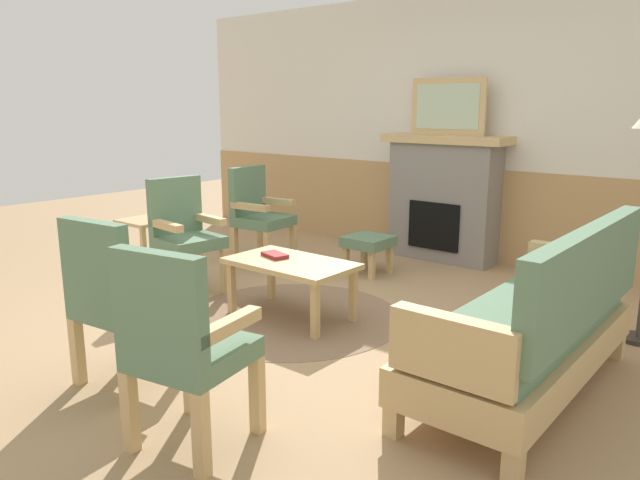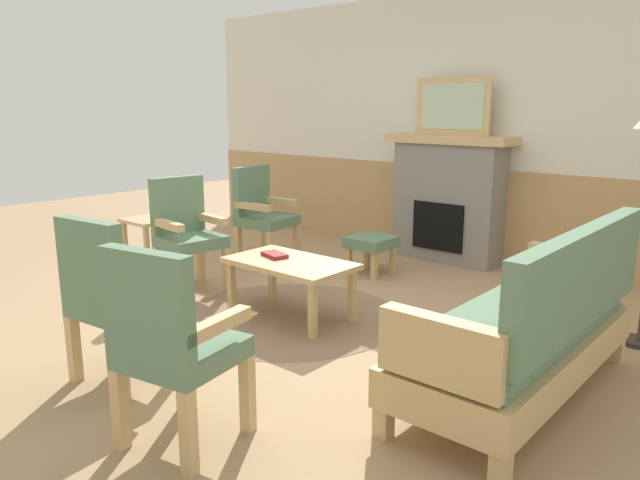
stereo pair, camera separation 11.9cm
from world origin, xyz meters
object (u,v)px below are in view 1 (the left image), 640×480
Objects in this scene: armchair_front_left at (117,294)px; footstool at (368,244)px; side_table at (148,231)px; fireplace at (444,197)px; armchair_near_fireplace at (258,211)px; armchair_front_center at (181,341)px; couch at (533,327)px; book_on_table at (275,255)px; armchair_by_window_left at (184,230)px; framed_picture at (448,107)px; coffee_table at (291,268)px.

footstool is at bearing 95.11° from armchair_front_left.
fireplace is at bearing 52.49° from side_table.
side_table is (-1.76, 1.43, -0.10)m from armchair_front_left.
armchair_near_fireplace is (-1.34, -1.35, -0.11)m from fireplace.
armchair_front_center is 1.78× the size of side_table.
couch and armchair_front_left have the same top height.
armchair_near_fireplace is 1.00× the size of armchair_front_center.
fireplace is 4.04m from armchair_front_center.
book_on_table is at bearing 121.05° from armchair_front_center.
book_on_table is 0.22× the size of armchair_by_window_left.
armchair_near_fireplace is at bearing 161.61° from couch.
armchair_near_fireplace is at bearing -134.84° from framed_picture.
book_on_table reaches higher than coffee_table.
armchair_near_fireplace reaches higher than coffee_table.
armchair_by_window_left is (-1.13, -0.10, 0.15)m from coffee_table.
fireplace reaches higher than footstool.
couch reaches higher than book_on_table.
fireplace is 2.36× the size of side_table.
coffee_table is at bearing 89.98° from armchair_front_left.
footstool is at bearing 42.85° from side_table.
fireplace is 3.76m from armchair_front_left.
framed_picture is at bearing 45.16° from armchair_near_fireplace.
armchair_by_window_left is (-1.16, -2.40, -0.11)m from fireplace.
armchair_near_fireplace is 1.00× the size of armchair_front_left.
armchair_front_left is 0.85m from armchair_front_center.
armchair_front_left reaches higher than side_table.
armchair_near_fireplace is at bearing 118.48° from armchair_front_left.
armchair_front_left is 1.00× the size of armchair_front_center.
side_table is at bearing -114.55° from armchair_near_fireplace.
couch is 2.58m from footstool.
fireplace is at bearing 127.40° from couch.
armchair_by_window_left and armchair_front_center have the same top height.
armchair_front_center is at bearing -78.61° from framed_picture.
couch reaches higher than side_table.
fireplace reaches higher than armchair_front_center.
framed_picture is at bearing 89.28° from coffee_table.
side_table is (-0.63, 0.08, -0.10)m from armchair_by_window_left.
coffee_table is at bearing -2.77° from book_on_table.
fireplace reaches higher than book_on_table.
armchair_near_fireplace and armchair_front_center have the same top height.
armchair_front_left is 1.78× the size of side_table.
side_table is (-2.58, 1.63, -0.10)m from armchair_front_center.
armchair_front_left is at bearing -83.31° from book_on_table.
book_on_table is 0.97m from armchair_by_window_left.
side_table is (-3.62, 0.07, 0.04)m from couch.
coffee_table is (-0.03, -2.31, -1.17)m from framed_picture.
side_table is at bearing 173.04° from armchair_by_window_left.
fireplace is 1.33× the size of armchair_near_fireplace.
fireplace is at bearing 45.15° from armchair_near_fireplace.
couch is 1.84× the size of armchair_by_window_left.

